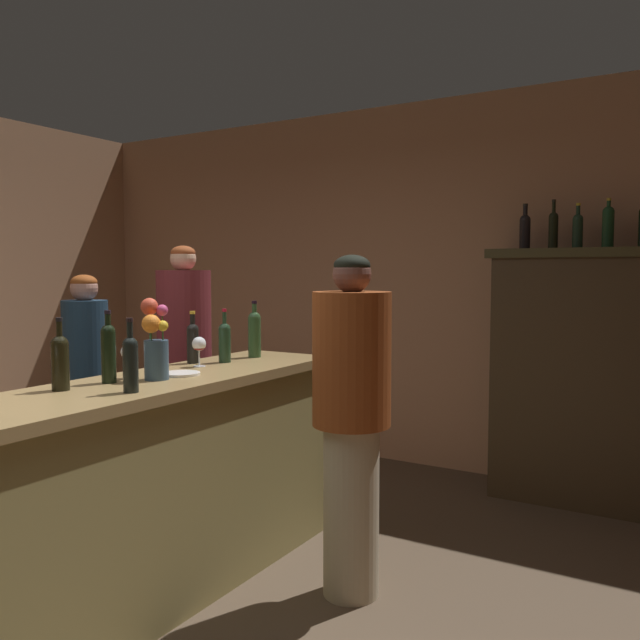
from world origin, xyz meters
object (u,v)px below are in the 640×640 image
(wine_bottle_malbec, at_px, (225,340))
(display_bottle_midleft, at_px, (553,228))
(display_cabinet, at_px, (576,371))
(wine_bottle_chardonnay, at_px, (254,332))
(flower_arrangement, at_px, (155,343))
(wine_glass_mid, at_px, (199,345))
(display_bottle_midright, at_px, (608,225))
(wine_bottle_merlot, at_px, (109,350))
(display_bottle_center, at_px, (578,229))
(bar_counter, at_px, (140,495))
(wine_bottle_pinot, at_px, (192,341))
(cheese_plate, at_px, (181,374))
(wine_bottle_rose, at_px, (130,361))
(wine_bottle_riesling, at_px, (60,360))
(wine_glass_spare, at_px, (129,353))
(patron_in_grey, at_px, (185,361))
(display_bottle_left, at_px, (525,230))
(bartender, at_px, (351,412))
(patron_near_entrance, at_px, (86,371))

(wine_bottle_malbec, height_order, display_bottle_midleft, display_bottle_midleft)
(display_cabinet, bearing_deg, wine_bottle_chardonnay, -134.91)
(wine_bottle_chardonnay, relative_size, flower_arrangement, 0.87)
(wine_glass_mid, xyz_separation_m, display_bottle_midright, (1.68, 1.96, 0.67))
(wine_bottle_chardonnay, bearing_deg, display_bottle_midleft, 48.53)
(wine_bottle_malbec, height_order, wine_bottle_merlot, wine_bottle_merlot)
(display_bottle_center, height_order, display_bottle_midright, display_bottle_midright)
(bar_counter, distance_m, flower_arrangement, 0.69)
(wine_bottle_pinot, distance_m, cheese_plate, 0.42)
(display_bottle_midright, bearing_deg, wine_bottle_rose, -118.33)
(wine_bottle_riesling, height_order, cheese_plate, wine_bottle_riesling)
(wine_bottle_malbec, xyz_separation_m, display_bottle_midleft, (1.34, 1.76, 0.66))
(wine_glass_spare, bearing_deg, display_bottle_midright, 54.66)
(wine_bottle_merlot, distance_m, patron_in_grey, 1.50)
(wine_bottle_pinot, bearing_deg, bar_counter, -70.77)
(display_bottle_midright, bearing_deg, cheese_plate, -125.42)
(wine_glass_spare, relative_size, display_bottle_midright, 0.50)
(display_bottle_midleft, xyz_separation_m, display_bottle_midright, (0.33, -0.00, 0.01))
(wine_bottle_riesling, height_order, wine_bottle_pinot, wine_bottle_riesling)
(display_bottle_left, height_order, display_bottle_center, display_bottle_left)
(wine_glass_spare, bearing_deg, wine_bottle_rose, -42.11)
(wine_bottle_rose, bearing_deg, flower_arrangement, 117.43)
(cheese_plate, xyz_separation_m, display_bottle_midleft, (1.24, 2.21, 0.77))
(wine_bottle_malbec, relative_size, patron_in_grey, 0.17)
(display_bottle_midright, bearing_deg, bartender, -113.91)
(wine_bottle_malbec, relative_size, patron_near_entrance, 0.19)
(wine_bottle_riesling, relative_size, wine_glass_spare, 1.92)
(display_bottle_left, xyz_separation_m, display_bottle_midleft, (0.18, 0.00, 0.00))
(wine_glass_spare, bearing_deg, wine_bottle_chardonnay, 87.23)
(display_cabinet, xyz_separation_m, bartender, (-0.67, -1.87, 0.00))
(wine_bottle_merlot, height_order, cheese_plate, wine_bottle_merlot)
(wine_bottle_riesling, xyz_separation_m, wine_glass_mid, (0.04, 0.81, -0.02))
(wine_bottle_merlot, bearing_deg, wine_glass_mid, 89.08)
(flower_arrangement, distance_m, patron_in_grey, 1.42)
(bartender, bearing_deg, wine_bottle_merlot, 47.59)
(wine_bottle_rose, distance_m, display_bottle_midright, 3.08)
(wine_bottle_rose, relative_size, patron_in_grey, 0.18)
(wine_bottle_chardonnay, distance_m, display_bottle_left, 1.99)
(wine_bottle_rose, relative_size, cheese_plate, 1.71)
(display_cabinet, relative_size, flower_arrangement, 4.50)
(display_bottle_midleft, relative_size, display_bottle_midright, 1.03)
(wine_bottle_rose, height_order, wine_glass_mid, wine_bottle_rose)
(bar_counter, xyz_separation_m, display_cabinet, (1.43, 2.46, 0.35))
(wine_glass_spare, height_order, display_bottle_midright, display_bottle_midright)
(wine_glass_spare, relative_size, patron_near_entrance, 0.11)
(wine_glass_mid, bearing_deg, display_bottle_midleft, 55.48)
(cheese_plate, bearing_deg, patron_in_grey, 132.00)
(bar_counter, xyz_separation_m, wine_glass_mid, (-0.09, 0.51, 0.62))
(wine_bottle_pinot, xyz_separation_m, cheese_plate, (0.23, -0.33, -0.12))
(patron_near_entrance, bearing_deg, flower_arrangement, 25.72)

